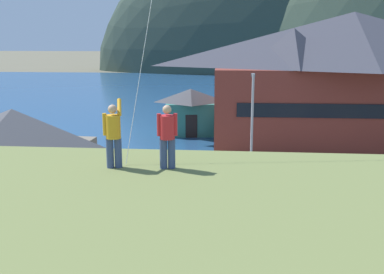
# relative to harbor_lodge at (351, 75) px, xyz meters

# --- Properties ---
(ground_plane) EXTENTS (600.00, 600.00, 0.00)m
(ground_plane) POSITION_rel_harbor_lodge_xyz_m (-13.12, -21.68, -6.07)
(ground_plane) COLOR #66604C
(parking_lot_pad) EXTENTS (40.00, 20.00, 0.10)m
(parking_lot_pad) POSITION_rel_harbor_lodge_xyz_m (-13.12, -16.68, -6.02)
(parking_lot_pad) COLOR slate
(parking_lot_pad) RESTS_ON ground
(bay_water) EXTENTS (360.00, 84.00, 0.03)m
(bay_water) POSITION_rel_harbor_lodge_xyz_m (-13.12, 38.32, -6.05)
(bay_water) COLOR navy
(bay_water) RESTS_ON ground
(far_hill_west_ridge) EXTENTS (149.82, 46.88, 93.59)m
(far_hill_west_ridge) POSITION_rel_harbor_lodge_xyz_m (25.08, 93.26, -6.07)
(far_hill_west_ridge) COLOR #2D3D33
(far_hill_west_ridge) RESTS_ON ground
(far_hill_east_peak) EXTENTS (90.60, 69.35, 88.45)m
(far_hill_east_peak) POSITION_rel_harbor_lodge_xyz_m (31.77, 95.56, -6.07)
(far_hill_east_peak) COLOR #42513D
(far_hill_east_peak) RESTS_ON ground
(harbor_lodge) EXTENTS (24.84, 11.67, 11.38)m
(harbor_lodge) POSITION_rel_harbor_lodge_xyz_m (0.00, 0.00, 0.00)
(harbor_lodge) COLOR brown
(harbor_lodge) RESTS_ON ground
(storage_shed_near_lot) EXTENTS (7.73, 6.54, 5.73)m
(storage_shed_near_lot) POSITION_rel_harbor_lodge_xyz_m (-21.25, -18.52, -3.09)
(storage_shed_near_lot) COLOR #756B5B
(storage_shed_near_lot) RESTS_ON ground
(storage_shed_waterside) EXTENTS (5.58, 4.66, 4.44)m
(storage_shed_waterside) POSITION_rel_harbor_lodge_xyz_m (-14.15, 3.08, -3.77)
(storage_shed_waterside) COLOR #338475
(storage_shed_waterside) RESTS_ON ground
(wharf_dock) EXTENTS (3.20, 12.33, 0.70)m
(wharf_dock) POSITION_rel_harbor_lodge_xyz_m (-12.13, 12.38, -5.72)
(wharf_dock) COLOR #70604C
(wharf_dock) RESTS_ON ground
(moored_boat_wharfside) EXTENTS (3.02, 8.52, 2.16)m
(moored_boat_wharfside) POSITION_rel_harbor_lodge_xyz_m (-15.85, 15.87, -5.35)
(moored_boat_wharfside) COLOR #A8A399
(moored_boat_wharfside) RESTS_ON ground
(parked_car_front_row_end) EXTENTS (4.31, 2.27, 1.82)m
(parked_car_front_row_end) POSITION_rel_harbor_lodge_xyz_m (-1.88, -14.65, -5.00)
(parked_car_front_row_end) COLOR slate
(parked_car_front_row_end) RESTS_ON parking_lot_pad
(parked_car_mid_row_far) EXTENTS (4.22, 2.09, 1.82)m
(parked_car_mid_row_far) POSITION_rel_harbor_lodge_xyz_m (-6.83, -20.57, -5.00)
(parked_car_mid_row_far) COLOR #236633
(parked_car_mid_row_far) RESTS_ON parking_lot_pad
(parking_light_pole) EXTENTS (0.24, 0.78, 6.90)m
(parking_light_pole) POSITION_rel_harbor_lodge_xyz_m (-8.84, -11.13, -1.98)
(parking_light_pole) COLOR #ADADB2
(parking_light_pole) RESTS_ON parking_lot_pad
(person_kite_flyer) EXTENTS (0.52, 0.70, 1.86)m
(person_kite_flyer) POSITION_rel_harbor_lodge_xyz_m (-13.35, -28.42, 0.64)
(person_kite_flyer) COLOR #384770
(person_kite_flyer) RESTS_ON grassy_hill_foreground
(person_companion) EXTENTS (0.54, 0.40, 1.74)m
(person_companion) POSITION_rel_harbor_lodge_xyz_m (-11.88, -28.37, 0.62)
(person_companion) COLOR #384770
(person_companion) RESTS_ON grassy_hill_foreground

